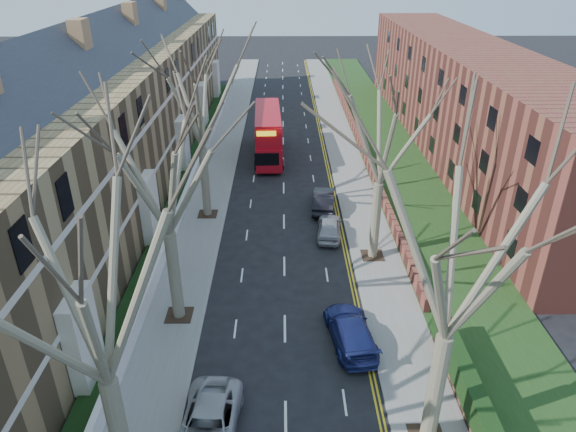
{
  "coord_description": "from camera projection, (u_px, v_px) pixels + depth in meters",
  "views": [
    {
      "loc": [
        -0.07,
        -6.21,
        17.6
      ],
      "look_at": [
        0.24,
        21.39,
        3.34
      ],
      "focal_mm": 32.0,
      "sensor_mm": 36.0,
      "label": 1
    }
  ],
  "objects": [
    {
      "name": "pavement_left",
      "position": [
        220.0,
        161.0,
        48.16
      ],
      "size": [
        3.0,
        102.0,
        0.12
      ],
      "primitive_type": "cube",
      "color": "slate",
      "rests_on": "ground"
    },
    {
      "name": "pavement_right",
      "position": [
        347.0,
        161.0,
        48.27
      ],
      "size": [
        3.0,
        102.0,
        0.12
      ],
      "primitive_type": "cube",
      "color": "slate",
      "rests_on": "ground"
    },
    {
      "name": "terrace_left",
      "position": [
        102.0,
        132.0,
        38.46
      ],
      "size": [
        9.7,
        78.0,
        13.6
      ],
      "color": "olive",
      "rests_on": "ground"
    },
    {
      "name": "flats_right",
      "position": [
        463.0,
        98.0,
        49.68
      ],
      "size": [
        13.97,
        54.0,
        10.0
      ],
      "color": "brown",
      "rests_on": "ground"
    },
    {
      "name": "front_wall_left",
      "position": [
        188.0,
        192.0,
        40.77
      ],
      "size": [
        0.3,
        78.0,
        1.0
      ],
      "color": "white",
      "rests_on": "ground"
    },
    {
      "name": "grass_verge_right",
      "position": [
        395.0,
        160.0,
        48.28
      ],
      "size": [
        6.0,
        102.0,
        0.06
      ],
      "color": "#1B3914",
      "rests_on": "ground"
    },
    {
      "name": "tree_left_mid",
      "position": [
        84.0,
        272.0,
        14.48
      ],
      "size": [
        10.5,
        10.5,
        14.71
      ],
      "color": "#6A634B",
      "rests_on": "ground"
    },
    {
      "name": "tree_left_far",
      "position": [
        160.0,
        156.0,
        23.51
      ],
      "size": [
        10.15,
        10.15,
        14.22
      ],
      "color": "#6A634B",
      "rests_on": "ground"
    },
    {
      "name": "tree_left_dist",
      "position": [
        198.0,
        88.0,
        34.03
      ],
      "size": [
        10.5,
        10.5,
        14.71
      ],
      "color": "#6A634B",
      "rests_on": "ground"
    },
    {
      "name": "tree_right_mid",
      "position": [
        463.0,
        235.0,
        16.37
      ],
      "size": [
        10.5,
        10.5,
        14.71
      ],
      "color": "#6A634B",
      "rests_on": "ground"
    },
    {
      "name": "tree_right_far",
      "position": [
        384.0,
        118.0,
        28.95
      ],
      "size": [
        10.15,
        10.15,
        14.22
      ],
      "color": "#6A634B",
      "rests_on": "ground"
    },
    {
      "name": "double_decker_bus",
      "position": [
        268.0,
        135.0,
        48.56
      ],
      "size": [
        2.94,
        10.43,
        4.35
      ],
      "rotation": [
        0.0,
        0.0,
        3.18
      ],
      "color": "#AA0C17",
      "rests_on": "ground"
    },
    {
      "name": "car_left_far",
      "position": [
        209.0,
        426.0,
        20.55
      ],
      "size": [
        2.59,
        5.12,
        1.39
      ],
      "primitive_type": "imported",
      "rotation": [
        0.0,
        0.0,
        -0.06
      ],
      "color": "#A4A5AA",
      "rests_on": "ground"
    },
    {
      "name": "car_right_near",
      "position": [
        350.0,
        331.0,
        25.67
      ],
      "size": [
        2.64,
        5.12,
        1.42
      ],
      "primitive_type": "imported",
      "rotation": [
        0.0,
        0.0,
        3.28
      ],
      "color": "navy",
      "rests_on": "ground"
    },
    {
      "name": "car_right_mid",
      "position": [
        329.0,
        227.0,
        35.39
      ],
      "size": [
        2.02,
        4.14,
        1.36
      ],
      "primitive_type": "imported",
      "rotation": [
        0.0,
        0.0,
        3.04
      ],
      "color": "#9D9EA6",
      "rests_on": "ground"
    },
    {
      "name": "car_right_far",
      "position": [
        324.0,
        200.0,
        39.11
      ],
      "size": [
        2.04,
        4.67,
        1.49
      ],
      "primitive_type": "imported",
      "rotation": [
        0.0,
        0.0,
        3.04
      ],
      "color": "black",
      "rests_on": "ground"
    }
  ]
}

